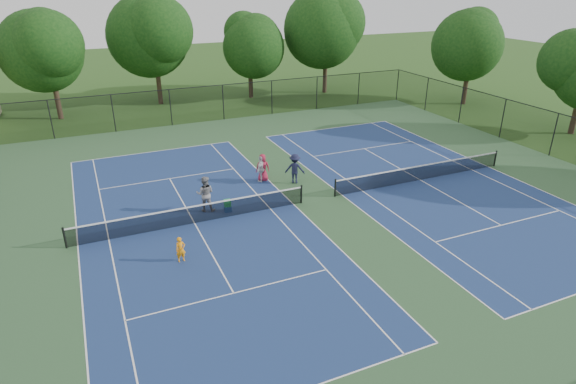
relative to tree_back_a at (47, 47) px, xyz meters
name	(u,v)px	position (x,y,z in m)	size (l,w,h in m)	color
ground	(318,200)	(13.00, -24.00, -6.04)	(140.00, 140.00, 0.00)	#234716
court_pad	(318,200)	(13.00, -24.00, -6.03)	(36.00, 36.00, 0.01)	#2E522F
tennis_court_left	(194,222)	(6.00, -24.00, -5.94)	(12.00, 23.83, 1.07)	navy
tennis_court_right	(420,179)	(20.00, -24.00, -5.94)	(12.00, 23.83, 1.07)	navy
perimeter_fence	(319,173)	(13.00, -24.00, -4.44)	(36.08, 36.08, 3.02)	black
tree_back_a	(47,47)	(0.00, 0.00, 0.00)	(6.80, 6.80, 9.15)	#2D2116
tree_back_b	(153,33)	(9.00, 2.00, 0.56)	(7.60, 7.60, 10.03)	#2D2116
tree_back_c	(249,42)	(18.00, 1.00, -0.56)	(6.00, 6.00, 8.40)	#2D2116
tree_back_d	(327,25)	(26.00, 0.00, 0.79)	(7.80, 7.80, 10.37)	#2D2116
tree_side_e	(472,42)	(36.00, -10.00, -0.23)	(6.60, 6.60, 8.87)	#2D2116
child_player	(181,250)	(4.64, -27.24, -5.45)	(0.43, 0.28, 1.17)	orange
instructor	(205,194)	(6.94, -22.79, -5.07)	(0.95, 0.74, 1.95)	gray
bystander_a	(261,169)	(11.06, -20.25, -5.21)	(0.97, 0.40, 1.65)	white
bystander_b	(295,169)	(12.80, -21.27, -5.13)	(1.18, 0.68, 1.83)	#191C38
bystander_c	(263,168)	(11.16, -20.20, -5.19)	(0.83, 0.54, 1.70)	maroon
ball_crate	(228,209)	(7.94, -23.38, -5.88)	(0.36, 0.31, 0.32)	navy
ball_hopper	(227,203)	(7.94, -23.38, -5.54)	(0.34, 0.28, 0.36)	green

